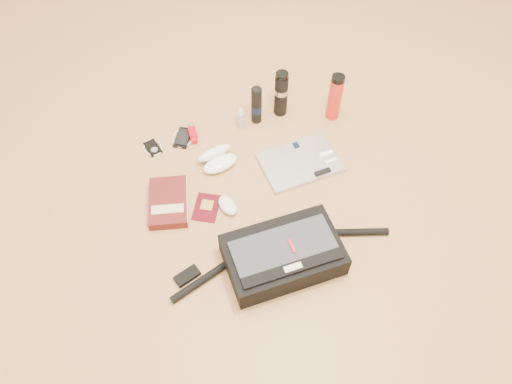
# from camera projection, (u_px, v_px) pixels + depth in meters

# --- Properties ---
(ground) EXTENTS (4.00, 4.00, 0.00)m
(ground) POSITION_uv_depth(u_px,v_px,m) (261.00, 209.00, 1.99)
(ground) COLOR #B5804B
(ground) RESTS_ON ground
(messenger_bag) EXTENTS (0.86, 0.29, 0.12)m
(messenger_bag) POSITION_uv_depth(u_px,v_px,m) (283.00, 255.00, 1.81)
(messenger_bag) COLOR black
(messenger_bag) RESTS_ON ground
(laptop) EXTENTS (0.35, 0.27, 0.03)m
(laptop) POSITION_uv_depth(u_px,v_px,m) (300.00, 162.00, 2.12)
(laptop) COLOR #BDBDBF
(laptop) RESTS_ON ground
(book) EXTENTS (0.18, 0.25, 0.04)m
(book) POSITION_uv_depth(u_px,v_px,m) (169.00, 202.00, 1.99)
(book) COLOR #4E1412
(book) RESTS_ON ground
(passport) EXTENTS (0.14, 0.16, 0.01)m
(passport) POSITION_uv_depth(u_px,v_px,m) (206.00, 207.00, 1.99)
(passport) COLOR #46040E
(passport) RESTS_ON ground
(mouse) EXTENTS (0.09, 0.12, 0.03)m
(mouse) POSITION_uv_depth(u_px,v_px,m) (228.00, 205.00, 1.98)
(mouse) COLOR silver
(mouse) RESTS_ON ground
(sunglasses_case) EXTENTS (0.19, 0.17, 0.09)m
(sunglasses_case) POSITION_uv_depth(u_px,v_px,m) (217.00, 158.00, 2.10)
(sunglasses_case) COLOR white
(sunglasses_case) RESTS_ON ground
(ipod) EXTENTS (0.10, 0.10, 0.01)m
(ipod) POSITION_uv_depth(u_px,v_px,m) (153.00, 148.00, 2.17)
(ipod) COLOR black
(ipod) RESTS_ON ground
(phone) EXTENTS (0.12, 0.13, 0.01)m
(phone) POSITION_uv_depth(u_px,v_px,m) (183.00, 138.00, 2.20)
(phone) COLOR black
(phone) RESTS_ON ground
(inhaler) EXTENTS (0.03, 0.11, 0.03)m
(inhaler) POSITION_uv_depth(u_px,v_px,m) (193.00, 133.00, 2.21)
(inhaler) COLOR #A9050F
(inhaler) RESTS_ON ground
(spray_bottle) EXTENTS (0.03, 0.03, 0.11)m
(spray_bottle) POSITION_uv_depth(u_px,v_px,m) (241.00, 119.00, 2.21)
(spray_bottle) COLOR #97B9C9
(spray_bottle) RESTS_ON ground
(aerosol_can) EXTENTS (0.06, 0.06, 0.20)m
(aerosol_can) POSITION_uv_depth(u_px,v_px,m) (256.00, 105.00, 2.19)
(aerosol_can) COLOR black
(aerosol_can) RESTS_ON ground
(thermos_black) EXTENTS (0.08, 0.08, 0.23)m
(thermos_black) POSITION_uv_depth(u_px,v_px,m) (281.00, 93.00, 2.21)
(thermos_black) COLOR black
(thermos_black) RESTS_ON ground
(thermos_red) EXTENTS (0.07, 0.07, 0.23)m
(thermos_red) POSITION_uv_depth(u_px,v_px,m) (335.00, 97.00, 2.19)
(thermos_red) COLOR red
(thermos_red) RESTS_ON ground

